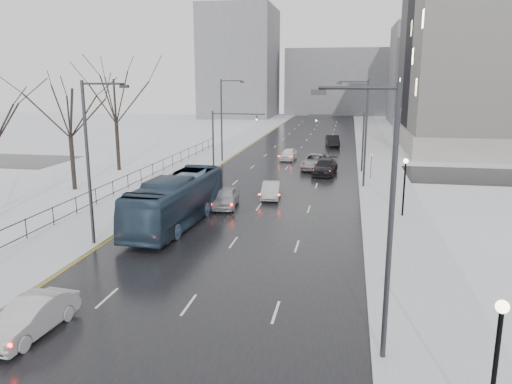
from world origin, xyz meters
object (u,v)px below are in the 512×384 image
Objects in this scene: sedan_right_distant at (333,141)px; mast_signal_right at (353,135)px; sedan_center_near at (226,197)px; sedan_right_far at (325,167)px; tree_park_d at (75,190)px; tree_park_e at (119,171)px; sedan_right_near at (271,190)px; streetlight_r_mid at (364,128)px; mast_signal_left at (222,132)px; streetlight_l_far at (223,116)px; sedan_right_cross at (316,162)px; lamppost_r_mid at (405,179)px; sedan_left_near at (31,317)px; no_uturn_sign at (371,157)px; streetlight_l_near at (91,156)px; sedan_center_far at (289,154)px; lamppost_r_near at (497,352)px; bus at (177,200)px; streetlight_r_near at (384,212)px.

mast_signal_right is at bearing -89.19° from sedan_right_distant.
sedan_right_far is (7.12, 15.40, 0.02)m from sedan_center_near.
tree_park_e is (-0.40, 10.00, 0.00)m from tree_park_d.
sedan_center_near is (-9.95, -17.43, -3.29)m from mast_signal_right.
tree_park_d is at bearing 176.67° from sedan_right_near.
mast_signal_left is at bearing 152.69° from streetlight_r_mid.
streetlight_l_far is 22.65m from sedan_center_near.
sedan_right_near is at bearing -116.32° from mast_signal_right.
tree_park_d reaches higher than sedan_right_cross.
sedan_left_near is at bearing -128.39° from lamppost_r_mid.
no_uturn_sign is at bearing 20.32° from tree_park_d.
streetlight_l_far is 1.54× the size of mast_signal_right.
mast_signal_right is 1.42× the size of sedan_center_near.
streetlight_l_near is 1.00× the size of streetlight_l_far.
sedan_right_far reaches higher than sedan_center_far.
bus is (-15.80, 19.17, -1.17)m from lamppost_r_near.
sedan_right_cross is (-7.71, 19.01, -2.06)m from lamppost_r_mid.
streetlight_l_far is 29.30m from lamppost_r_mid.
sedan_left_near is at bearing -113.82° from streetlight_r_mid.
sedan_right_cross is at bearing 75.37° from sedan_right_near.
sedan_left_near is (-12.70, -38.67, -3.34)m from mast_signal_right.
streetlight_r_mid is 8.48m from sedan_right_far.
sedan_center_far is (-3.79, 5.86, -0.12)m from sedan_right_cross.
sedan_right_near is (-8.70, -9.80, -1.56)m from no_uturn_sign.
sedan_right_near is 0.81× the size of sedan_right_distant.
streetlight_l_far is at bearing 165.52° from mast_signal_right.
tree_park_d is at bearing -145.74° from sedan_right_far.
sedan_center_near is (4.70, -17.43, -3.29)m from mast_signal_left.
lamppost_r_near is 24.87m from bus.
tree_park_d reaches higher than sedan_center_near.
tree_park_d is at bearing -159.68° from no_uturn_sign.
mast_signal_left is 18.35m from sedan_center_near.
streetlight_r_near reaches higher than sedan_right_distant.
sedan_right_far is (9.88, 36.64, 0.07)m from sedan_left_near.
sedan_center_near is at bearing -40.77° from tree_park_e.
bus is (3.37, -26.83, -3.84)m from streetlight_l_far.
sedan_right_distant is at bearing 52.07° from streetlight_l_far.
sedan_right_near is at bearing -103.83° from sedan_right_distant.
sedan_right_near is (3.12, 3.63, -0.08)m from sedan_center_near.
sedan_center_near is 24.39m from sedan_center_far.
sedan_center_far is (-8.67, 44.87, -4.85)m from streetlight_r_near.
mast_signal_left is at bearing 180.00° from mast_signal_right.
mast_signal_left is 1.25× the size of sedan_right_distant.
lamppost_r_near reaches higher than sedan_center_far.
sedan_right_far is at bearing 4.95° from tree_park_e.
sedan_right_distant is at bearing 79.35° from sedan_right_near.
no_uturn_sign is at bearing -24.73° from streetlight_l_far.
sedan_right_cross is (-4.03, 1.01, -3.22)m from mast_signal_right.
bus is at bearing -117.98° from mast_signal_right.
mast_signal_right is at bearing 77.18° from sedan_left_near.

